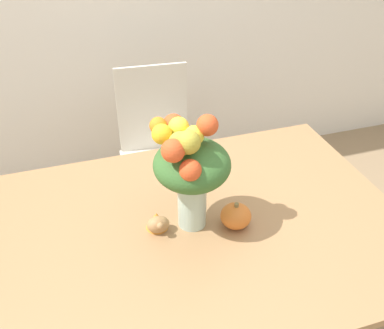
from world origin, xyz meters
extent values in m
cube|color=#9E754C|center=(0.00, 0.00, 0.75)|extent=(1.49, 1.12, 0.03)
cylinder|color=#9E754C|center=(-0.69, 0.50, 0.37)|extent=(0.06, 0.06, 0.74)
cylinder|color=#9E754C|center=(0.69, 0.50, 0.37)|extent=(0.06, 0.06, 0.74)
cylinder|color=#B2CCBC|center=(-0.05, 0.02, 0.87)|extent=(0.10, 0.10, 0.21)
cylinder|color=silver|center=(-0.05, 0.02, 0.81)|extent=(0.09, 0.09, 0.09)
cylinder|color=#38662D|center=(-0.03, 0.02, 0.91)|extent=(0.00, 0.00, 0.26)
cylinder|color=#38662D|center=(-0.04, 0.04, 0.91)|extent=(0.01, 0.01, 0.26)
cylinder|color=#38662D|center=(-0.07, 0.03, 0.91)|extent=(0.01, 0.01, 0.26)
cylinder|color=#38662D|center=(-0.07, 0.01, 0.91)|extent=(0.01, 0.01, 0.26)
cylinder|color=#38662D|center=(-0.04, 0.00, 0.91)|extent=(0.01, 0.01, 0.26)
ellipsoid|color=#38662D|center=(-0.05, 0.02, 1.03)|extent=(0.27, 0.27, 0.16)
sphere|color=#D64C23|center=(-0.09, 0.11, 1.14)|extent=(0.08, 0.08, 0.08)
sphere|color=#AD9E33|center=(-0.08, -0.03, 1.16)|extent=(0.08, 0.08, 0.08)
sphere|color=orange|center=(-0.14, 0.10, 1.15)|extent=(0.06, 0.06, 0.06)
sphere|color=#D64C23|center=(0.01, 0.05, 1.15)|extent=(0.06, 0.06, 0.06)
sphere|color=#D64C23|center=(0.00, 0.01, 1.18)|extent=(0.07, 0.07, 0.07)
sphere|color=yellow|center=(-0.04, 0.01, 1.15)|extent=(0.07, 0.07, 0.07)
sphere|color=#D64C23|center=(-0.09, -0.07, 1.08)|extent=(0.07, 0.07, 0.07)
sphere|color=#D64C23|center=(-0.13, -0.04, 1.14)|extent=(0.08, 0.08, 0.08)
sphere|color=yellow|center=(-0.08, 0.08, 1.15)|extent=(0.07, 0.07, 0.07)
sphere|color=orange|center=(-0.09, 0.11, 1.14)|extent=(0.07, 0.07, 0.07)
sphere|color=yellow|center=(-0.14, 0.06, 1.15)|extent=(0.07, 0.07, 0.07)
sphere|color=#AD9E33|center=(-0.10, -0.01, 1.14)|extent=(0.08, 0.08, 0.08)
ellipsoid|color=orange|center=(0.10, -0.04, 0.81)|extent=(0.11, 0.11, 0.09)
cylinder|color=brown|center=(0.10, -0.04, 0.86)|extent=(0.02, 0.02, 0.02)
ellipsoid|color=#A87A4C|center=(-0.18, 0.02, 0.80)|extent=(0.08, 0.06, 0.06)
cone|color=orange|center=(-0.18, 0.04, 0.80)|extent=(0.08, 0.08, 0.07)
sphere|color=#A87A4C|center=(-0.18, -0.02, 0.82)|extent=(0.03, 0.03, 0.03)
cube|color=silver|center=(0.03, 0.86, 0.45)|extent=(0.45, 0.45, 0.02)
cylinder|color=silver|center=(-0.15, 0.71, 0.22)|extent=(0.04, 0.04, 0.44)
cylinder|color=silver|center=(0.19, 0.68, 0.22)|extent=(0.04, 0.04, 0.44)
cylinder|color=silver|center=(-0.12, 1.05, 0.22)|extent=(0.04, 0.04, 0.44)
cylinder|color=silver|center=(0.22, 1.02, 0.22)|extent=(0.04, 0.04, 0.44)
cube|color=silver|center=(0.05, 1.06, 0.72)|extent=(0.40, 0.05, 0.52)
camera|label=1|loc=(-0.44, -1.18, 1.89)|focal=42.00mm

